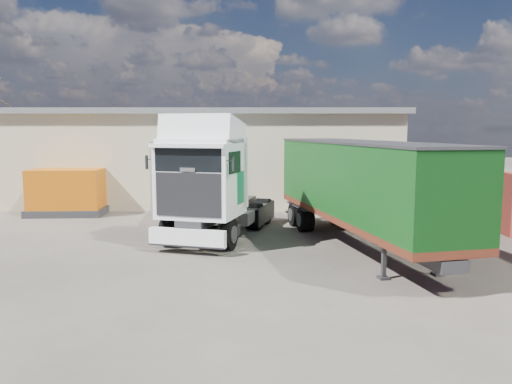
{
  "coord_description": "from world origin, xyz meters",
  "views": [
    {
      "loc": [
        1.52,
        -15.38,
        4.22
      ],
      "look_at": [
        1.41,
        3.0,
        1.9
      ],
      "focal_mm": 35.0,
      "sensor_mm": 36.0,
      "label": 1
    }
  ],
  "objects_px": {
    "box_trailer": "(359,183)",
    "panel_van": "(194,198)",
    "orange_skip": "(67,195)",
    "tractor_unit": "(211,188)"
  },
  "relations": [
    {
      "from": "box_trailer",
      "to": "orange_skip",
      "type": "height_order",
      "value": "box_trailer"
    },
    {
      "from": "box_trailer",
      "to": "panel_van",
      "type": "distance_m",
      "value": 8.39
    },
    {
      "from": "orange_skip",
      "to": "box_trailer",
      "type": "bearing_deg",
      "value": -31.11
    },
    {
      "from": "tractor_unit",
      "to": "orange_skip",
      "type": "height_order",
      "value": "tractor_unit"
    },
    {
      "from": "box_trailer",
      "to": "panel_van",
      "type": "bearing_deg",
      "value": 129.2
    },
    {
      "from": "panel_van",
      "to": "orange_skip",
      "type": "relative_size",
      "value": 1.4
    },
    {
      "from": "box_trailer",
      "to": "panel_van",
      "type": "height_order",
      "value": "box_trailer"
    },
    {
      "from": "tractor_unit",
      "to": "panel_van",
      "type": "relative_size",
      "value": 1.42
    },
    {
      "from": "tractor_unit",
      "to": "box_trailer",
      "type": "xyz_separation_m",
      "value": [
        5.37,
        -1.14,
        0.32
      ]
    },
    {
      "from": "tractor_unit",
      "to": "orange_skip",
      "type": "xyz_separation_m",
      "value": [
        -7.68,
        5.76,
        -1.01
      ]
    }
  ]
}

